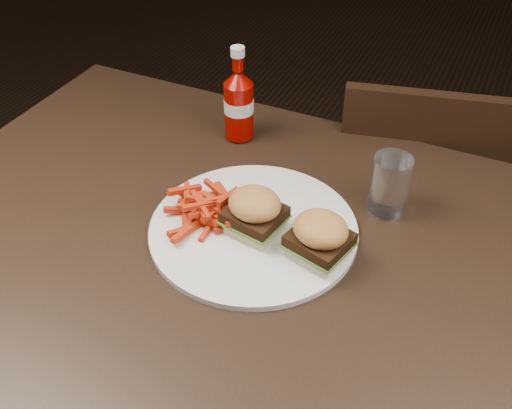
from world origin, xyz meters
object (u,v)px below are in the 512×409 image
at_px(dining_table, 248,250).
at_px(plate, 253,229).
at_px(chair_far, 410,207).
at_px(ketchup_bottle, 239,110).
at_px(tumbler, 390,184).

relative_size(dining_table, plate, 3.54).
xyz_separation_m(dining_table, chair_far, (0.17, 0.59, -0.30)).
distance_m(dining_table, chair_far, 0.69).
height_order(plate, ketchup_bottle, ketchup_bottle).
bearing_deg(tumbler, dining_table, -136.35).
xyz_separation_m(plate, tumbler, (0.18, 0.15, 0.05)).
bearing_deg(dining_table, plate, 93.99).
height_order(dining_table, plate, plate).
distance_m(dining_table, ketchup_bottle, 0.31).
bearing_deg(chair_far, plate, 60.04).
relative_size(dining_table, chair_far, 3.05).
bearing_deg(tumbler, plate, -140.74).
bearing_deg(tumbler, ketchup_bottle, 163.58).
distance_m(dining_table, tumbler, 0.26).
xyz_separation_m(chair_far, plate, (-0.17, -0.57, 0.33)).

